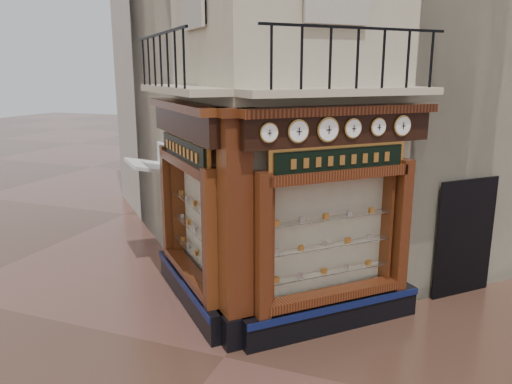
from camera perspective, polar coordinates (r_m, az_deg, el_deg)
The scene contains 17 objects.
ground at distance 8.54m, azimuth -3.64°, elevation -18.32°, with size 80.00×80.00×0.00m, color #4A2F22.
main_building at distance 13.19m, azimuth 7.79°, elevation 19.89°, with size 8.00×8.00×12.00m, color #BAAB91.
neighbour_left at distance 16.23m, azimuth 0.93°, elevation 17.00°, with size 8.00×8.00×11.00m, color #B3AC9C.
neighbour_right at distance 15.26m, azimuth 19.46°, elevation 16.50°, with size 8.00×8.00×11.00m, color #B3AC9C.
shopfront_left at distance 9.63m, azimuth -7.57°, elevation -1.81°, with size 2.86×2.86×3.98m.
shopfront_right at distance 8.69m, azimuth 9.01°, elevation -3.55°, with size 2.86×2.86×3.98m.
corner_pilaster at distance 8.13m, azimuth -2.38°, elevation -4.82°, with size 0.85×0.85×3.98m.
balcony at distance 8.64m, azimuth 0.10°, elevation 11.61°, with size 5.94×2.97×1.03m.
clock_a at distance 7.54m, azimuth 1.48°, elevation 6.79°, with size 0.25×0.25×0.31m.
clock_b at distance 7.76m, azimuth 4.83°, elevation 6.94°, with size 0.30×0.30×0.37m.
clock_c at distance 8.03m, azimuth 8.21°, elevation 7.07°, with size 0.32×0.32×0.40m.
clock_d at distance 8.29m, azimuth 11.00°, elevation 7.16°, with size 0.27×0.27×0.33m.
clock_e at distance 8.59m, azimuth 13.78°, elevation 7.23°, with size 0.25×0.25×0.31m.
clock_f at distance 8.91m, azimuth 16.36°, elevation 7.28°, with size 0.29×0.29×0.36m.
awning at distance 12.50m, azimuth -11.78°, elevation -7.92°, with size 1.39×0.83×0.08m, color silver, non-canonical shape.
signboard_left at distance 9.38m, azimuth -8.24°, elevation 4.77°, with size 2.04×2.04×0.55m.
signboard_right at distance 8.37m, azimuth 9.58°, elevation 3.68°, with size 1.90×1.90×0.51m.
Camera 1 is at (3.07, -6.59, 4.49)m, focal length 35.00 mm.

